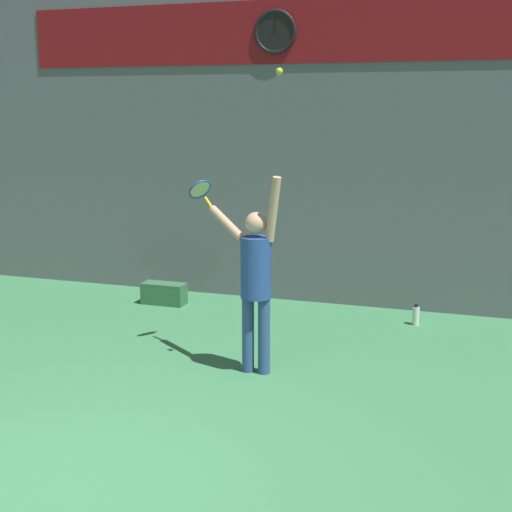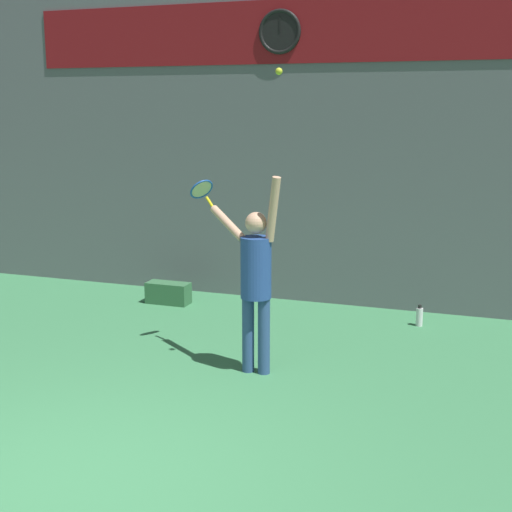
% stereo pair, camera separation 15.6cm
% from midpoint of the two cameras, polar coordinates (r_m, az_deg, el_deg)
% --- Properties ---
extents(ground_plane, '(18.00, 18.00, 0.00)m').
position_cam_midpoint_polar(ground_plane, '(5.83, -16.20, -17.66)').
color(ground_plane, '#387A4C').
extents(back_wall, '(18.00, 0.10, 5.00)m').
position_cam_midpoint_polar(back_wall, '(10.39, 1.46, 10.04)').
color(back_wall, slate).
rests_on(back_wall, ground_plane).
extents(sponsor_banner, '(7.83, 0.02, 0.86)m').
position_cam_midpoint_polar(sponsor_banner, '(10.38, 1.40, 17.51)').
color(sponsor_banner, maroon).
extents(scoreboard_clock, '(0.61, 0.06, 0.61)m').
position_cam_midpoint_polar(scoreboard_clock, '(10.37, 1.09, 17.51)').
color(scoreboard_clock, black).
extents(tennis_player, '(1.00, 0.61, 2.14)m').
position_cam_midpoint_polar(tennis_player, '(7.54, -0.64, -1.51)').
color(tennis_player, '#2D4C7F').
rests_on(tennis_player, ground_plane).
extents(tennis_racket, '(0.39, 0.35, 0.33)m').
position_cam_midpoint_polar(tennis_racket, '(8.18, -4.99, 5.24)').
color(tennis_racket, yellow).
extents(tennis_ball, '(0.07, 0.07, 0.07)m').
position_cam_midpoint_polar(tennis_ball, '(7.14, 1.23, 14.56)').
color(tennis_ball, '#CCDB2D').
extents(water_bottle, '(0.09, 0.09, 0.29)m').
position_cam_midpoint_polar(water_bottle, '(9.65, 12.22, -4.67)').
color(water_bottle, silver).
rests_on(water_bottle, ground_plane).
extents(equipment_bag, '(0.64, 0.27, 0.31)m').
position_cam_midpoint_polar(equipment_bag, '(10.51, -7.79, -2.99)').
color(equipment_bag, '#33663F').
rests_on(equipment_bag, ground_plane).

